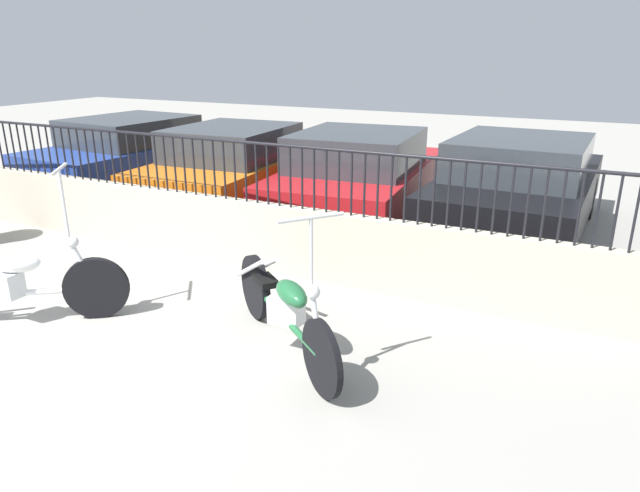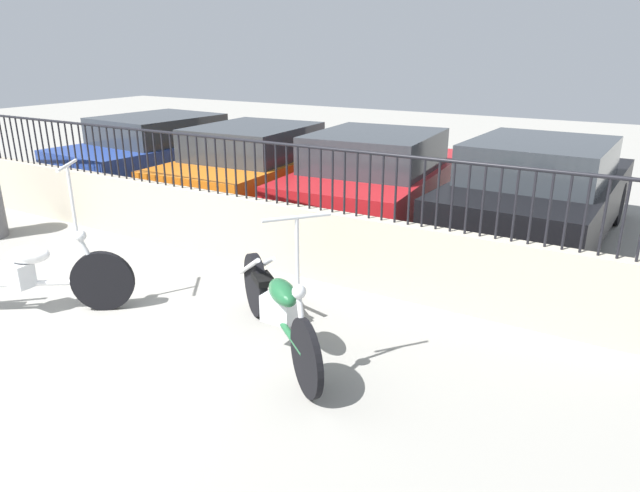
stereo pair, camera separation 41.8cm
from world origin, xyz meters
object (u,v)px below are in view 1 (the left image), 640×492
object	(u,v)px
car_orange	(238,166)
car_black	(518,186)
car_blue	(139,152)
car_red	(359,174)
motorcycle_green	(281,304)

from	to	relation	value
car_orange	car_black	distance (m)	4.39
car_blue	car_black	bearing A→B (deg)	-84.08
car_orange	car_red	bearing A→B (deg)	-87.55
car_red	car_blue	bearing A→B (deg)	85.37
car_blue	car_red	xyz separation A→B (m)	(4.40, 0.01, -0.00)
car_blue	car_black	distance (m)	6.71
car_blue	car_black	size ratio (longest dim) A/B	1.02
car_black	car_red	bearing A→B (deg)	97.08
car_blue	motorcycle_green	bearing A→B (deg)	-123.00
motorcycle_green	car_black	world-z (taller)	same
car_blue	car_red	size ratio (longest dim) A/B	1.04
car_blue	car_red	distance (m)	4.40
car_red	car_orange	bearing A→B (deg)	91.24
motorcycle_green	car_blue	bearing A→B (deg)	-178.90
car_orange	motorcycle_green	bearing A→B (deg)	-145.39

